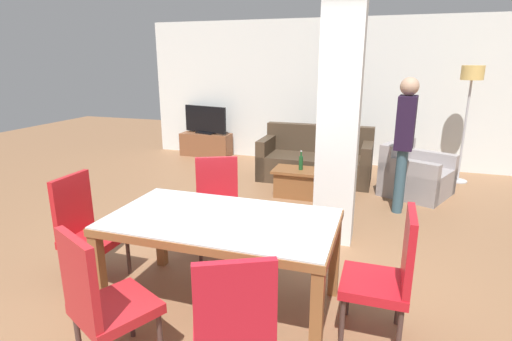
# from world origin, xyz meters

# --- Properties ---
(ground_plane) EXTENTS (18.00, 18.00, 0.00)m
(ground_plane) POSITION_xyz_m (0.00, 0.00, 0.00)
(ground_plane) COLOR #8D6342
(back_wall) EXTENTS (7.20, 0.09, 2.70)m
(back_wall) POSITION_xyz_m (0.00, 5.11, 1.35)
(back_wall) COLOR silver
(back_wall) RESTS_ON ground_plane
(divider_pillar) EXTENTS (0.42, 0.32, 2.70)m
(divider_pillar) POSITION_xyz_m (0.69, 1.57, 1.35)
(divider_pillar) COLOR silver
(divider_pillar) RESTS_ON ground_plane
(dining_table) EXTENTS (1.77, 0.99, 0.78)m
(dining_table) POSITION_xyz_m (0.00, 0.00, 0.63)
(dining_table) COLOR brown
(dining_table) RESTS_ON ground_plane
(dining_chair_far_left) EXTENTS (0.61, 0.61, 0.99)m
(dining_chair_far_left) POSITION_xyz_m (-0.44, 0.92, 0.53)
(dining_chair_far_left) COLOR red
(dining_chair_far_left) RESTS_ON ground_plane
(dining_chair_near_left) EXTENTS (0.62, 0.62, 0.99)m
(dining_chair_near_left) POSITION_xyz_m (-0.44, -0.89, 0.53)
(dining_chair_near_left) COLOR red
(dining_chair_near_left) RESTS_ON ground_plane
(dining_chair_head_right) EXTENTS (0.46, 0.46, 0.99)m
(dining_chair_head_right) POSITION_xyz_m (1.25, 0.00, 0.53)
(dining_chair_head_right) COLOR red
(dining_chair_head_right) RESTS_ON ground_plane
(dining_chair_near_right) EXTENTS (0.62, 0.62, 0.99)m
(dining_chair_near_right) POSITION_xyz_m (0.44, -0.87, 0.53)
(dining_chair_near_right) COLOR red
(dining_chair_near_right) RESTS_ON ground_plane
(dining_chair_head_left) EXTENTS (0.46, 0.46, 0.99)m
(dining_chair_head_left) POSITION_xyz_m (-1.32, 0.00, 0.53)
(dining_chair_head_left) COLOR red
(dining_chair_head_left) RESTS_ON ground_plane
(sofa) EXTENTS (1.82, 0.86, 0.88)m
(sofa) POSITION_xyz_m (0.08, 3.83, 0.30)
(sofa) COLOR #433425
(sofa) RESTS_ON ground_plane
(armchair) EXTENTS (1.14, 1.16, 0.77)m
(armchair) POSITION_xyz_m (1.63, 3.51, 0.27)
(armchair) COLOR #9F9796
(armchair) RESTS_ON ground_plane
(coffee_table) EXTENTS (0.74, 0.48, 0.41)m
(coffee_table) POSITION_xyz_m (0.00, 2.88, 0.21)
(coffee_table) COLOR brown
(coffee_table) RESTS_ON ground_plane
(bottle) EXTENTS (0.06, 0.06, 0.28)m
(bottle) POSITION_xyz_m (0.03, 2.87, 0.52)
(bottle) COLOR #194C23
(bottle) RESTS_ON coffee_table
(tv_stand) EXTENTS (1.05, 0.40, 0.47)m
(tv_stand) POSITION_xyz_m (-2.40, 4.83, 0.24)
(tv_stand) COLOR brown
(tv_stand) RESTS_ON ground_plane
(tv_screen) EXTENTS (1.00, 0.29, 0.57)m
(tv_screen) POSITION_xyz_m (-2.40, 4.83, 0.75)
(tv_screen) COLOR black
(tv_screen) RESTS_ON tv_stand
(floor_lamp) EXTENTS (0.33, 0.33, 1.87)m
(floor_lamp) POSITION_xyz_m (2.37, 4.43, 1.58)
(floor_lamp) COLOR #B7B7BC
(floor_lamp) RESTS_ON ground_plane
(standing_person) EXTENTS (0.26, 0.40, 1.75)m
(standing_person) POSITION_xyz_m (1.40, 2.73, 1.02)
(standing_person) COLOR #34515E
(standing_person) RESTS_ON ground_plane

